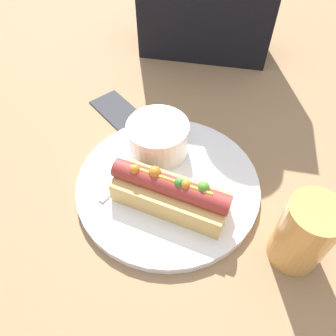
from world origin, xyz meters
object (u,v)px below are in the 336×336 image
(soup_bowl, at_px, (158,137))
(spoon, at_px, (142,158))
(drinking_glass, at_px, (304,234))
(hot_dog, at_px, (170,193))

(soup_bowl, height_order, spoon, soup_bowl)
(spoon, height_order, drinking_glass, drinking_glass)
(drinking_glass, bearing_deg, spoon, 154.19)
(hot_dog, bearing_deg, drinking_glass, 0.22)
(spoon, bearing_deg, hot_dog, -118.55)
(hot_dog, relative_size, spoon, 1.25)
(spoon, distance_m, drinking_glass, 0.27)
(hot_dog, distance_m, soup_bowl, 0.11)
(hot_dog, xyz_separation_m, soup_bowl, (-0.04, 0.11, 0.00))
(hot_dog, height_order, spoon, hot_dog)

